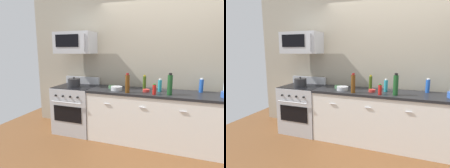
{
  "view_description": "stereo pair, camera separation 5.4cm",
  "coord_description": "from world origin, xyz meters",
  "views": [
    {
      "loc": [
        0.17,
        -3.12,
        1.6
      ],
      "look_at": [
        -0.9,
        -0.05,
        1.02
      ],
      "focal_mm": 29.59,
      "sensor_mm": 36.0,
      "label": 1
    },
    {
      "loc": [
        0.22,
        -3.1,
        1.6
      ],
      "look_at": [
        -0.9,
        -0.05,
        1.02
      ],
      "focal_mm": 29.59,
      "sensor_mm": 36.0,
      "label": 2
    }
  ],
  "objects": [
    {
      "name": "stockpot",
      "position": [
        -1.68,
        -0.05,
        1.0
      ],
      "size": [
        0.24,
        0.24,
        0.19
      ],
      "color": "#262628",
      "rests_on": "range_oven"
    },
    {
      "name": "bowl_green_glaze",
      "position": [
        -0.93,
        0.04,
        0.95
      ],
      "size": [
        0.14,
        0.14,
        0.05
      ],
      "color": "#477A4C",
      "rests_on": "countertop_slab"
    },
    {
      "name": "bottle_wine_green",
      "position": [
        0.09,
        -0.16,
        1.08
      ],
      "size": [
        0.08,
        0.08,
        0.34
      ],
      "color": "#19471E",
      "rests_on": "countertop_slab"
    },
    {
      "name": "bottle_soda_blue",
      "position": [
        0.58,
        0.21,
        1.03
      ],
      "size": [
        0.07,
        0.07,
        0.24
      ],
      "color": "#1E4CA5",
      "rests_on": "countertop_slab"
    },
    {
      "name": "microwave",
      "position": [
        -1.68,
        0.05,
        1.75
      ],
      "size": [
        0.74,
        0.44,
        0.4
      ],
      "color": "#B7BABF"
    },
    {
      "name": "bottle_wine_amber",
      "position": [
        -0.57,
        -0.23,
        1.07
      ],
      "size": [
        0.07,
        0.07,
        0.32
      ],
      "color": "#59330F",
      "rests_on": "countertop_slab"
    },
    {
      "name": "range_oven",
      "position": [
        -1.68,
        0.0,
        0.47
      ],
      "size": [
        0.76,
        0.69,
        1.07
      ],
      "color": "#B7BABF",
      "rests_on": "ground_plane"
    },
    {
      "name": "back_wall",
      "position": [
        0.0,
        0.41,
        1.35
      ],
      "size": [
        5.7,
        0.1,
        2.7
      ],
      "primitive_type": "cube",
      "color": "#9E937F",
      "rests_on": "ground_plane"
    },
    {
      "name": "bottle_olive_oil",
      "position": [
        -0.35,
        0.13,
        1.04
      ],
      "size": [
        0.06,
        0.06,
        0.26
      ],
      "color": "#385114",
      "rests_on": "countertop_slab"
    },
    {
      "name": "bowl_steel_prep",
      "position": [
        -0.8,
        -0.11,
        0.96
      ],
      "size": [
        0.2,
        0.2,
        0.07
      ],
      "color": "#B2B5BA",
      "rests_on": "countertop_slab"
    },
    {
      "name": "bottle_dish_soap",
      "position": [
        -0.08,
        0.03,
        1.02
      ],
      "size": [
        0.06,
        0.06,
        0.22
      ],
      "color": "teal",
      "rests_on": "countertop_slab"
    },
    {
      "name": "ground_plane",
      "position": [
        0.0,
        0.0,
        0.0
      ],
      "size": [
        6.84,
        6.84,
        0.0
      ],
      "primitive_type": "plane",
      "color": "brown"
    },
    {
      "name": "counter_unit",
      "position": [
        0.0,
        -0.0,
        0.46
      ],
      "size": [
        2.61,
        0.66,
        0.92
      ],
      "color": "silver",
      "rests_on": "ground_plane"
    },
    {
      "name": "bowl_red_small",
      "position": [
        -0.29,
        -0.06,
        0.94
      ],
      "size": [
        0.12,
        0.12,
        0.04
      ],
      "color": "#B72D28",
      "rests_on": "countertop_slab"
    },
    {
      "name": "bottle_hot_sauce_red",
      "position": [
        -0.14,
        -0.21,
        1.0
      ],
      "size": [
        0.06,
        0.06,
        0.17
      ],
      "color": "#B21914",
      "rests_on": "countertop_slab"
    }
  ]
}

